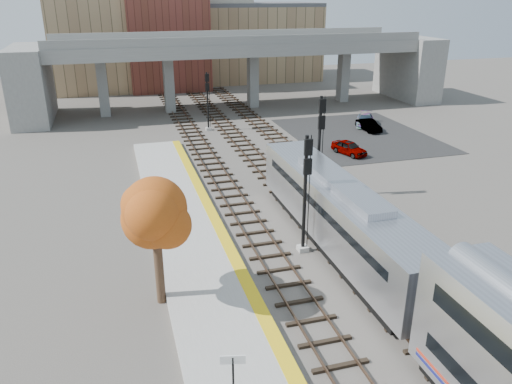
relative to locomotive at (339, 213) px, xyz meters
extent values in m
plane|color=#47423D|center=(-1.00, -5.39, -2.28)|extent=(160.00, 160.00, 0.00)
cube|color=#9E9E99|center=(-8.25, -5.39, -2.10)|extent=(4.50, 60.00, 0.35)
cube|color=yellow|center=(-6.35, -5.39, -1.92)|extent=(0.70, 60.00, 0.01)
cube|color=black|center=(-4.20, 7.11, -2.21)|extent=(2.50, 95.00, 0.14)
cube|color=brown|center=(-4.92, 7.11, -2.10)|extent=(0.07, 95.00, 0.14)
cube|color=brown|center=(-3.48, 7.11, -2.10)|extent=(0.07, 95.00, 0.14)
cube|color=black|center=(0.00, 7.11, -2.21)|extent=(2.50, 95.00, 0.14)
cube|color=brown|center=(-0.72, 7.11, -2.10)|extent=(0.07, 95.00, 0.14)
cube|color=brown|center=(0.72, 7.11, -2.10)|extent=(0.07, 95.00, 0.14)
cube|color=black|center=(4.00, 7.11, -2.21)|extent=(2.50, 95.00, 0.14)
cube|color=brown|center=(3.28, 7.11, -2.10)|extent=(0.07, 95.00, 0.14)
cube|color=brown|center=(4.72, 7.11, -2.10)|extent=(0.07, 95.00, 0.14)
cube|color=slate|center=(4.00, 39.61, 5.47)|extent=(46.00, 10.00, 1.50)
cube|color=slate|center=(4.00, 34.81, 6.72)|extent=(46.00, 0.20, 1.00)
cube|color=slate|center=(4.00, 44.41, 6.72)|extent=(46.00, 0.20, 1.00)
cube|color=slate|center=(-13.00, 39.61, 1.22)|extent=(1.20, 1.60, 7.00)
cube|color=slate|center=(-5.00, 39.61, 1.22)|extent=(1.20, 1.60, 7.00)
cube|color=slate|center=(6.00, 39.61, 1.22)|extent=(1.20, 1.60, 7.00)
cube|color=slate|center=(19.00, 39.61, 1.22)|extent=(1.20, 1.60, 7.00)
cube|color=slate|center=(-21.00, 39.61, 1.97)|extent=(4.00, 12.00, 8.50)
cube|color=slate|center=(29.00, 39.61, 1.97)|extent=(4.00, 12.00, 8.50)
cube|color=tan|center=(-11.00, 59.61, 5.72)|extent=(18.00, 14.00, 16.00)
cube|color=beige|center=(3.00, 64.61, 4.72)|extent=(16.00, 16.00, 14.00)
cube|color=brown|center=(-3.00, 56.61, 7.72)|extent=(12.00, 10.00, 20.00)
cube|color=tan|center=(13.00, 62.61, 3.72)|extent=(20.00, 14.00, 12.00)
cube|color=#4C4C4F|center=(13.00, 62.61, 10.02)|extent=(20.00, 14.00, 0.60)
cube|color=black|center=(13.00, 22.61, -2.26)|extent=(14.00, 18.00, 0.04)
cube|color=#A8AAB2|center=(0.00, -0.01, 0.07)|extent=(3.00, 19.00, 3.20)
cube|color=black|center=(0.00, 9.51, 0.67)|extent=(2.20, 0.06, 1.10)
cube|color=black|center=(0.00, -0.01, 0.67)|extent=(3.02, 16.15, 0.50)
cube|color=black|center=(0.00, -0.01, -1.78)|extent=(2.70, 17.10, 0.50)
cube|color=#A8AAB2|center=(0.00, -0.01, 1.87)|extent=(1.60, 9.50, 0.40)
cube|color=#9E9E99|center=(-2.10, 0.21, -2.13)|extent=(0.60, 0.60, 0.30)
cylinder|color=black|center=(-2.10, 0.21, 1.27)|extent=(0.20, 0.20, 7.09)
cube|color=black|center=(-2.10, -0.04, 4.20)|extent=(0.46, 0.18, 0.91)
cube|color=black|center=(-2.10, -0.04, 3.09)|extent=(0.46, 0.18, 0.91)
cube|color=#9E9E99|center=(2.00, 7.91, -2.13)|extent=(0.60, 0.60, 0.30)
cylinder|color=black|center=(2.00, 7.91, 1.50)|extent=(0.22, 0.22, 7.56)
cube|color=black|center=(2.00, 7.66, 4.63)|extent=(0.49, 0.18, 0.97)
cube|color=black|center=(2.00, 7.66, 3.44)|extent=(0.49, 0.18, 0.97)
cube|color=#9E9E99|center=(-2.10, 29.16, -2.13)|extent=(0.60, 0.60, 0.30)
cylinder|color=black|center=(-2.10, 29.16, 0.90)|extent=(0.18, 0.18, 6.35)
cube|color=black|center=(-2.10, 28.91, 3.52)|extent=(0.41, 0.18, 0.82)
cube|color=black|center=(-2.10, 28.91, 2.53)|extent=(0.41, 0.18, 0.82)
cylinder|color=black|center=(-8.97, -10.64, -0.83)|extent=(0.08, 0.08, 2.20)
cube|color=white|center=(-8.97, -10.64, 0.17)|extent=(0.89, 0.26, 0.35)
cylinder|color=#382619|center=(-10.72, -2.72, 0.16)|extent=(0.44, 0.44, 4.88)
ellipsoid|color=#B45518|center=(-10.72, -2.72, 2.95)|extent=(3.60, 3.60, 3.49)
imported|color=#99999E|center=(8.90, 16.63, -1.59)|extent=(2.64, 4.06, 1.29)
imported|color=#99999E|center=(14.80, 23.85, -1.62)|extent=(1.46, 3.81, 1.24)
imported|color=#99999E|center=(15.51, 26.11, -1.58)|extent=(3.80, 4.87, 1.32)
camera|label=1|loc=(-12.06, -24.18, 12.04)|focal=35.00mm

